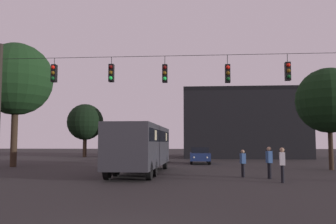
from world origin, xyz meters
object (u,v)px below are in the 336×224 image
object	(u,v)px
pedestrian_crossing_left	(282,163)
tree_behind_building	(329,100)
tree_right_far	(16,79)
pedestrian_crossing_right	(243,162)
tree_left_silhouette	(85,122)
pedestrian_crossing_center	(269,161)
city_bus	(141,144)
car_near_right	(200,155)
car_far_left	(159,154)

from	to	relation	value
pedestrian_crossing_left	tree_behind_building	bearing A→B (deg)	58.13
tree_behind_building	tree_right_far	size ratio (longest dim) A/B	0.73
pedestrian_crossing_left	pedestrian_crossing_right	xyz separation A→B (m)	(-1.55, 2.81, -0.11)
tree_left_silhouette	tree_behind_building	distance (m)	32.81
pedestrian_crossing_right	tree_left_silhouette	size ratio (longest dim) A/B	0.21
pedestrian_crossing_center	city_bus	bearing A→B (deg)	158.19
car_near_right	pedestrian_crossing_center	size ratio (longest dim) A/B	2.54
tree_right_far	pedestrian_crossing_center	bearing A→B (deg)	-23.93
city_bus	car_far_left	distance (m)	14.19
car_far_left	pedestrian_crossing_left	size ratio (longest dim) A/B	2.61
city_bus	tree_right_far	bearing A→B (deg)	154.70
tree_left_silhouette	tree_right_far	size ratio (longest dim) A/B	0.71
city_bus	pedestrian_crossing_left	distance (m)	9.13
pedestrian_crossing_right	tree_behind_building	xyz separation A→B (m)	(6.97, 5.90, 4.13)
city_bus	tree_left_silhouette	xyz separation A→B (m)	(-11.62, 25.42, 2.87)
pedestrian_crossing_right	tree_left_silhouette	bearing A→B (deg)	122.88
city_bus	tree_behind_building	world-z (taller)	tree_behind_building
city_bus	car_near_right	world-z (taller)	city_bus
car_far_left	tree_right_far	xyz separation A→B (m)	(-10.89, -8.85, 6.32)
city_bus	car_far_left	world-z (taller)	city_bus
city_bus	pedestrian_crossing_left	bearing A→B (deg)	-32.25
car_near_right	city_bus	bearing A→B (deg)	-109.10
pedestrian_crossing_center	pedestrian_crossing_right	size ratio (longest dim) A/B	1.12
tree_behind_building	pedestrian_crossing_left	bearing A→B (deg)	-121.87
tree_behind_building	tree_right_far	bearing A→B (deg)	176.60
pedestrian_crossing_right	tree_behind_building	size ratio (longest dim) A/B	0.21
pedestrian_crossing_left	pedestrian_crossing_right	distance (m)	3.21
car_far_left	pedestrian_crossing_center	size ratio (longest dim) A/B	2.59
pedestrian_crossing_right	tree_right_far	bearing A→B (deg)	157.06
city_bus	tree_right_far	distance (m)	13.47
car_near_right	car_far_left	bearing A→B (deg)	142.63
city_bus	pedestrian_crossing_left	xyz separation A→B (m)	(7.69, -4.85, -0.90)
pedestrian_crossing_right	tree_right_far	distance (m)	19.85
pedestrian_crossing_center	tree_left_silhouette	xyz separation A→B (m)	(-19.05, 28.40, 3.76)
tree_left_silhouette	tree_right_far	xyz separation A→B (m)	(0.40, -20.12, 2.38)
city_bus	car_far_left	bearing A→B (deg)	91.34
car_far_left	tree_right_far	world-z (taller)	tree_right_far
car_near_right	tree_right_far	distance (m)	17.26
pedestrian_crossing_left	pedestrian_crossing_center	xyz separation A→B (m)	(-0.26, 1.88, 0.01)
pedestrian_crossing_center	tree_right_far	bearing A→B (deg)	156.07
pedestrian_crossing_center	tree_right_far	distance (m)	21.30
car_far_left	city_bus	bearing A→B (deg)	-88.66
tree_left_silhouette	car_far_left	bearing A→B (deg)	-44.97
pedestrian_crossing_right	pedestrian_crossing_center	bearing A→B (deg)	-35.77
pedestrian_crossing_center	tree_left_silhouette	size ratio (longest dim) A/B	0.24
car_near_right	pedestrian_crossing_right	xyz separation A→B (m)	(2.33, -13.03, 0.06)
pedestrian_crossing_center	car_far_left	bearing A→B (deg)	114.38
city_bus	car_near_right	distance (m)	11.68
city_bus	tree_right_far	xyz separation A→B (m)	(-11.22, 5.30, 5.25)
pedestrian_crossing_center	tree_behind_building	bearing A→B (deg)	50.27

